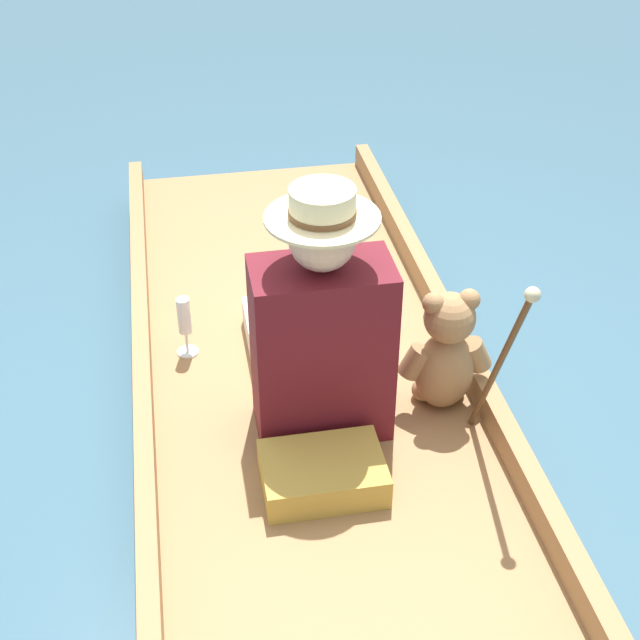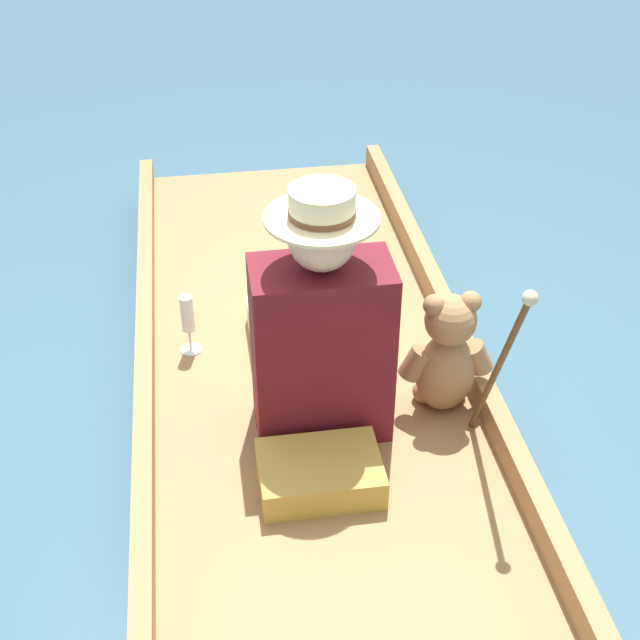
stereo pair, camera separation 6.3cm
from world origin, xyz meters
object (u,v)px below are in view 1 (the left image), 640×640
(wine_glass, at_px, (184,320))
(seated_person, at_px, (317,334))
(teddy_bear, at_px, (446,353))
(walking_cane, at_px, (505,352))

(wine_glass, bearing_deg, seated_person, -42.97)
(wine_glass, bearing_deg, teddy_bear, -27.86)
(wine_glass, height_order, walking_cane, walking_cane)
(seated_person, height_order, wine_glass, seated_person)
(wine_glass, bearing_deg, walking_cane, -39.01)
(teddy_bear, bearing_deg, seated_person, 172.65)
(teddy_bear, relative_size, walking_cane, 0.63)
(teddy_bear, bearing_deg, walking_cane, -76.38)
(wine_glass, relative_size, walking_cane, 0.32)
(teddy_bear, height_order, wine_glass, teddy_bear)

